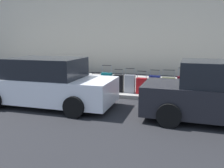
% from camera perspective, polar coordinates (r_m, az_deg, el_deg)
% --- Properties ---
extents(ground_plane, '(40.00, 40.00, 0.00)m').
position_cam_1_polar(ground_plane, '(9.65, -7.49, -2.77)').
color(ground_plane, black).
extents(sidewalk_curb, '(18.00, 5.00, 0.14)m').
position_cam_1_polar(sidewalk_curb, '(11.90, -2.50, 0.28)').
color(sidewalk_curb, gray).
rests_on(sidewalk_curb, ground_plane).
extents(suitcase_maroon_0, '(0.36, 0.20, 1.10)m').
position_cam_1_polar(suitcase_maroon_0, '(9.08, 16.42, -0.61)').
color(suitcase_maroon_0, maroon).
rests_on(suitcase_maroon_0, sidewalk_curb).
extents(suitcase_olive_1, '(0.50, 0.22, 0.98)m').
position_cam_1_polar(suitcase_olive_1, '(9.24, 13.39, -0.54)').
color(suitcase_olive_1, '#59601E').
rests_on(suitcase_olive_1, sidewalk_curb).
extents(suitcase_navy_2, '(0.43, 0.27, 0.96)m').
position_cam_1_polar(suitcase_navy_2, '(9.30, 10.18, -0.20)').
color(suitcase_navy_2, navy).
rests_on(suitcase_navy_2, sidewalk_curb).
extents(suitcase_red_3, '(0.42, 0.25, 0.91)m').
position_cam_1_polar(suitcase_red_3, '(9.28, 7.14, -0.44)').
color(suitcase_red_3, red).
rests_on(suitcase_red_3, sidewalk_curb).
extents(suitcase_silver_4, '(0.42, 0.22, 0.99)m').
position_cam_1_polar(suitcase_silver_4, '(9.41, 4.31, 0.06)').
color(suitcase_silver_4, '#9EA0A8').
rests_on(suitcase_silver_4, sidewalk_curb).
extents(suitcase_black_5, '(0.40, 0.21, 0.93)m').
position_cam_1_polar(suitcase_black_5, '(9.55, 1.58, 0.17)').
color(suitcase_black_5, black).
rests_on(suitcase_black_5, sidewalk_curb).
extents(suitcase_teal_6, '(0.46, 0.24, 1.08)m').
position_cam_1_polar(suitcase_teal_6, '(9.65, -1.26, 0.49)').
color(suitcase_teal_6, '#0F606B').
rests_on(suitcase_teal_6, sidewalk_curb).
extents(suitcase_maroon_7, '(0.40, 0.22, 0.72)m').
position_cam_1_polar(suitcase_maroon_7, '(9.89, -3.85, -0.02)').
color(suitcase_maroon_7, maroon).
rests_on(suitcase_maroon_7, sidewalk_curb).
extents(suitcase_olive_8, '(0.43, 0.25, 0.77)m').
position_cam_1_polar(suitcase_olive_8, '(10.05, -6.39, 0.26)').
color(suitcase_olive_8, '#59601E').
rests_on(suitcase_olive_8, sidewalk_curb).
extents(suitcase_navy_9, '(0.38, 0.22, 0.82)m').
position_cam_1_polar(suitcase_navy_9, '(10.13, -9.08, 0.84)').
color(suitcase_navy_9, navy).
rests_on(suitcase_navy_9, sidewalk_curb).
extents(fire_hydrant, '(0.39, 0.21, 0.74)m').
position_cam_1_polar(fire_hydrant, '(10.47, -12.16, 1.11)').
color(fire_hydrant, '#D89E0C').
rests_on(fire_hydrant, sidewalk_curb).
extents(bollard_post, '(0.15, 0.15, 0.82)m').
position_cam_1_polar(bollard_post, '(10.62, -15.10, 1.23)').
color(bollard_post, '#333338').
rests_on(bollard_post, sidewalk_curb).
extents(parked_car_charcoal_0, '(4.28, 2.03, 1.67)m').
position_cam_1_polar(parked_car_charcoal_0, '(7.12, 24.92, -2.21)').
color(parked_car_charcoal_0, black).
rests_on(parked_car_charcoal_0, ground_plane).
extents(parked_car_white_1, '(4.63, 2.10, 1.63)m').
position_cam_1_polar(parked_car_white_1, '(8.34, -15.38, 0.12)').
color(parked_car_white_1, silver).
rests_on(parked_car_white_1, ground_plane).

